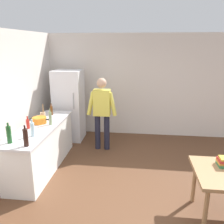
{
  "coord_description": "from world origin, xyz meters",
  "views": [
    {
      "loc": [
        -0.08,
        -3.37,
        2.44
      ],
      "look_at": [
        -0.65,
        1.29,
        1.09
      ],
      "focal_mm": 38.24,
      "sensor_mm": 36.0,
      "label": 1
    }
  ],
  "objects_px": {
    "bottle_wine_dark": "(26,137)",
    "bottle_water_clear": "(33,129)",
    "bottle_beer_brown": "(51,110)",
    "bottle_sauce_red": "(28,124)",
    "person": "(102,109)",
    "utensil_jar": "(43,115)",
    "cooking_pot": "(39,120)",
    "bottle_wine_green": "(9,134)",
    "refrigerator": "(69,105)",
    "bottle_vinegar_tall": "(50,118)"
  },
  "relations": [
    {
      "from": "bottle_wine_dark",
      "to": "bottle_water_clear",
      "type": "distance_m",
      "value": 0.41
    },
    {
      "from": "bottle_beer_brown",
      "to": "bottle_sauce_red",
      "type": "height_order",
      "value": "bottle_beer_brown"
    },
    {
      "from": "person",
      "to": "bottle_beer_brown",
      "type": "relative_size",
      "value": 6.54
    },
    {
      "from": "person",
      "to": "utensil_jar",
      "type": "relative_size",
      "value": 5.31
    },
    {
      "from": "cooking_pot",
      "to": "utensil_jar",
      "type": "bearing_deg",
      "value": 98.4
    },
    {
      "from": "person",
      "to": "bottle_wine_green",
      "type": "distance_m",
      "value": 2.24
    },
    {
      "from": "refrigerator",
      "to": "person",
      "type": "relative_size",
      "value": 1.06
    },
    {
      "from": "refrigerator",
      "to": "bottle_beer_brown",
      "type": "relative_size",
      "value": 6.92
    },
    {
      "from": "person",
      "to": "bottle_beer_brown",
      "type": "distance_m",
      "value": 1.13
    },
    {
      "from": "bottle_vinegar_tall",
      "to": "person",
      "type": "bearing_deg",
      "value": 47.66
    },
    {
      "from": "utensil_jar",
      "to": "bottle_water_clear",
      "type": "distance_m",
      "value": 1.0
    },
    {
      "from": "bottle_wine_green",
      "to": "bottle_beer_brown",
      "type": "distance_m",
      "value": 1.59
    },
    {
      "from": "cooking_pot",
      "to": "bottle_vinegar_tall",
      "type": "bearing_deg",
      "value": -14.11
    },
    {
      "from": "bottle_wine_green",
      "to": "bottle_sauce_red",
      "type": "xyz_separation_m",
      "value": [
        -0.01,
        0.67,
        -0.05
      ]
    },
    {
      "from": "bottle_wine_green",
      "to": "bottle_water_clear",
      "type": "distance_m",
      "value": 0.4
    },
    {
      "from": "bottle_vinegar_tall",
      "to": "bottle_beer_brown",
      "type": "bearing_deg",
      "value": 109.09
    },
    {
      "from": "bottle_wine_green",
      "to": "bottle_vinegar_tall",
      "type": "height_order",
      "value": "bottle_wine_green"
    },
    {
      "from": "cooking_pot",
      "to": "person",
      "type": "bearing_deg",
      "value": 38.27
    },
    {
      "from": "bottle_water_clear",
      "to": "bottle_sauce_red",
      "type": "xyz_separation_m",
      "value": [
        -0.26,
        0.35,
        -0.03
      ]
    },
    {
      "from": "refrigerator",
      "to": "bottle_wine_green",
      "type": "bearing_deg",
      "value": -95.56
    },
    {
      "from": "bottle_sauce_red",
      "to": "person",
      "type": "bearing_deg",
      "value": 45.45
    },
    {
      "from": "bottle_beer_brown",
      "to": "bottle_water_clear",
      "type": "bearing_deg",
      "value": -83.42
    },
    {
      "from": "person",
      "to": "utensil_jar",
      "type": "height_order",
      "value": "person"
    },
    {
      "from": "utensil_jar",
      "to": "bottle_sauce_red",
      "type": "bearing_deg",
      "value": -93.37
    },
    {
      "from": "bottle_wine_green",
      "to": "bottle_vinegar_tall",
      "type": "bearing_deg",
      "value": 71.21
    },
    {
      "from": "person",
      "to": "cooking_pot",
      "type": "xyz_separation_m",
      "value": [
        -1.12,
        -0.89,
        -0.02
      ]
    },
    {
      "from": "bottle_water_clear",
      "to": "bottle_vinegar_tall",
      "type": "bearing_deg",
      "value": 82.96
    },
    {
      "from": "person",
      "to": "bottle_water_clear",
      "type": "relative_size",
      "value": 5.67
    },
    {
      "from": "bottle_wine_dark",
      "to": "bottle_beer_brown",
      "type": "xyz_separation_m",
      "value": [
        -0.22,
        1.67,
        -0.04
      ]
    },
    {
      "from": "refrigerator",
      "to": "cooking_pot",
      "type": "distance_m",
      "value": 1.45
    },
    {
      "from": "person",
      "to": "utensil_jar",
      "type": "xyz_separation_m",
      "value": [
        -1.17,
        -0.61,
        0.0
      ]
    },
    {
      "from": "refrigerator",
      "to": "bottle_wine_green",
      "type": "xyz_separation_m",
      "value": [
        -0.24,
        -2.45,
        0.15
      ]
    },
    {
      "from": "bottle_wine_green",
      "to": "bottle_water_clear",
      "type": "relative_size",
      "value": 1.13
    },
    {
      "from": "refrigerator",
      "to": "bottle_wine_dark",
      "type": "relative_size",
      "value": 5.29
    },
    {
      "from": "bottle_wine_green",
      "to": "bottle_beer_brown",
      "type": "height_order",
      "value": "bottle_wine_green"
    },
    {
      "from": "refrigerator",
      "to": "cooking_pot",
      "type": "relative_size",
      "value": 4.5
    },
    {
      "from": "refrigerator",
      "to": "bottle_vinegar_tall",
      "type": "relative_size",
      "value": 5.62
    },
    {
      "from": "utensil_jar",
      "to": "bottle_sauce_red",
      "type": "distance_m",
      "value": 0.62
    },
    {
      "from": "bottle_vinegar_tall",
      "to": "bottle_beer_brown",
      "type": "relative_size",
      "value": 1.23
    },
    {
      "from": "utensil_jar",
      "to": "bottle_vinegar_tall",
      "type": "xyz_separation_m",
      "value": [
        0.3,
        -0.35,
        0.06
      ]
    },
    {
      "from": "cooking_pot",
      "to": "bottle_wine_green",
      "type": "height_order",
      "value": "bottle_wine_green"
    },
    {
      "from": "bottle_beer_brown",
      "to": "bottle_water_clear",
      "type": "relative_size",
      "value": 0.87
    },
    {
      "from": "bottle_water_clear",
      "to": "bottle_wine_dark",
      "type": "bearing_deg",
      "value": -79.28
    },
    {
      "from": "refrigerator",
      "to": "bottle_wine_dark",
      "type": "distance_m",
      "value": 2.54
    },
    {
      "from": "person",
      "to": "bottle_wine_dark",
      "type": "height_order",
      "value": "person"
    },
    {
      "from": "bottle_sauce_red",
      "to": "bottle_beer_brown",
      "type": "bearing_deg",
      "value": 83.04
    },
    {
      "from": "bottle_wine_green",
      "to": "bottle_wine_dark",
      "type": "distance_m",
      "value": 0.33
    },
    {
      "from": "bottle_beer_brown",
      "to": "refrigerator",
      "type": "bearing_deg",
      "value": 80.73
    },
    {
      "from": "bottle_wine_green",
      "to": "bottle_beer_brown",
      "type": "xyz_separation_m",
      "value": [
        0.1,
        1.59,
        -0.04
      ]
    },
    {
      "from": "bottle_wine_green",
      "to": "bottle_vinegar_tall",
      "type": "relative_size",
      "value": 1.06
    }
  ]
}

